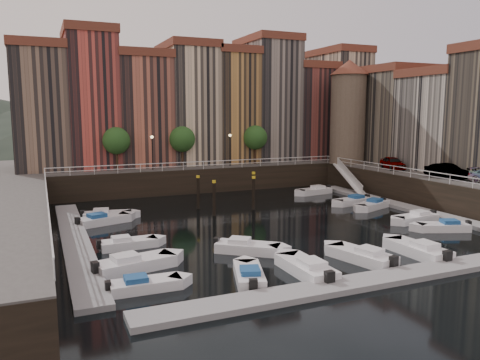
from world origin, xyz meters
name	(u,v)px	position (x,y,z in m)	size (l,w,h in m)	color
ground	(260,221)	(0.00, 0.00, 0.00)	(200.00, 200.00, 0.00)	black
quay_far	(181,172)	(0.00, 26.00, 1.50)	(80.00, 20.00, 3.00)	black
dock_left	(75,240)	(-16.20, -1.00, 0.17)	(2.00, 28.00, 0.35)	gray
dock_right	(405,207)	(16.20, -1.00, 0.17)	(2.00, 28.00, 0.35)	gray
dock_near	(384,278)	(0.00, -17.00, 0.17)	(30.00, 2.00, 0.35)	gray
mountains	(110,119)	(1.72, 110.00, 7.92)	(145.00, 100.00, 18.00)	#2D382D
far_terrace	(208,105)	(3.31, 23.50, 10.95)	(48.70, 10.30, 17.50)	#7D634F
right_terrace	(448,115)	(26.50, 3.80, 9.56)	(9.30, 24.30, 14.00)	#6B6151
corner_tower	(348,110)	(20.00, 14.50, 10.19)	(5.20, 5.20, 13.80)	#6B5B4C
promenade_trees	(187,139)	(-1.33, 18.20, 6.58)	(21.20, 3.20, 5.20)	black
street_lamps	(192,145)	(-1.00, 17.20, 5.90)	(10.36, 0.36, 4.18)	black
railings	(239,174)	(0.00, 4.88, 3.79)	(36.08, 34.04, 0.52)	white
gangway	(348,177)	(17.10, 10.00, 1.92)	(2.78, 8.32, 3.73)	white
mooring_pilings	(230,193)	(-0.54, 5.87, 1.65)	(6.86, 4.67, 3.78)	black
boat_left_0	(144,285)	(-13.34, -12.86, 0.32)	(4.20, 1.60, 0.96)	white
boat_left_1	(134,264)	(-13.22, -9.22, 0.41)	(5.39, 2.89, 1.21)	white
boat_left_2	(127,244)	(-12.75, -4.10, 0.34)	(4.37, 1.70, 1.00)	white
boat_left_3	(102,220)	(-13.50, 4.35, 0.37)	(4.95, 3.04, 1.11)	white
boat_left_4	(106,215)	(-12.90, 6.33, 0.36)	(4.73, 2.40, 1.06)	white
boat_right_0	(444,227)	(12.71, -9.47, 0.34)	(4.53, 3.01, 1.02)	white
boat_right_1	(416,218)	(12.90, -6.09, 0.36)	(4.71, 2.01, 1.07)	white
boat_right_2	(372,205)	(13.13, 0.35, 0.36)	(4.72, 3.12, 1.07)	white
boat_right_3	(353,201)	(12.71, 3.05, 0.36)	(4.72, 2.29, 1.06)	white
boat_right_4	(315,191)	(12.39, 10.26, 0.36)	(4.82, 2.37, 1.08)	white
boat_near_0	(249,275)	(-7.28, -13.79, 0.34)	(2.80, 4.50, 1.01)	white
boat_near_1	(307,268)	(-3.56, -14.22, 0.40)	(1.90, 5.15, 1.18)	white
boat_near_2	(363,256)	(1.17, -13.53, 0.39)	(2.99, 5.19, 1.16)	white
boat_near_3	(419,250)	(5.62, -13.93, 0.40)	(2.07, 5.21, 1.19)	white
car_a	(393,164)	(20.72, 6.24, 3.76)	(1.81, 4.49, 1.53)	gray
car_b	(447,172)	(20.37, -2.36, 3.77)	(1.63, 4.69, 1.54)	gray
boat_extra_923	(246,247)	(-5.14, -8.55, 0.37)	(4.63, 4.16, 1.10)	white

